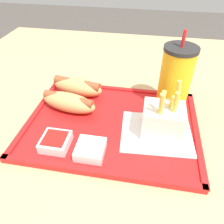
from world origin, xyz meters
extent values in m
cube|color=tan|center=(0.00, 0.00, 0.38)|extent=(1.10, 1.15, 0.76)
cube|color=red|center=(0.00, -0.02, 0.76)|extent=(0.38, 0.28, 0.01)
cube|color=red|center=(0.00, -0.15, 0.77)|extent=(0.38, 0.01, 0.00)
cube|color=red|center=(0.00, 0.12, 0.77)|extent=(0.38, 0.01, 0.00)
cube|color=red|center=(-0.18, -0.02, 0.77)|extent=(0.01, 0.28, 0.00)
cube|color=red|center=(0.19, -0.02, 0.77)|extent=(0.01, 0.28, 0.00)
cube|color=white|center=(0.10, -0.03, 0.77)|extent=(0.16, 0.14, 0.00)
cylinder|color=gold|center=(0.13, 0.08, 0.84)|extent=(0.07, 0.07, 0.14)
cylinder|color=#262626|center=(0.13, 0.08, 0.92)|extent=(0.07, 0.07, 0.01)
cylinder|color=red|center=(0.13, 0.08, 0.94)|extent=(0.01, 0.01, 0.03)
ellipsoid|color=tan|center=(-0.11, 0.08, 0.79)|extent=(0.14, 0.07, 0.04)
cylinder|color=brown|center=(-0.11, 0.08, 0.80)|extent=(0.13, 0.04, 0.02)
ellipsoid|color=tan|center=(-0.11, 0.01, 0.79)|extent=(0.14, 0.07, 0.04)
cylinder|color=brown|center=(-0.11, 0.01, 0.80)|extent=(0.13, 0.04, 0.02)
cube|color=silver|center=(0.11, -0.03, 0.80)|extent=(0.08, 0.07, 0.06)
cylinder|color=#E5C14C|center=(0.10, -0.04, 0.84)|extent=(0.02, 0.02, 0.08)
cylinder|color=#E5C14C|center=(0.10, -0.05, 0.84)|extent=(0.02, 0.02, 0.09)
cylinder|color=#E5C14C|center=(0.13, -0.03, 0.84)|extent=(0.01, 0.02, 0.08)
cylinder|color=#E5C14C|center=(0.12, -0.02, 0.83)|extent=(0.02, 0.02, 0.06)
cylinder|color=#E5C14C|center=(0.13, -0.01, 0.85)|extent=(0.02, 0.01, 0.08)
cube|color=silver|center=(-0.02, -0.11, 0.78)|extent=(0.05, 0.05, 0.02)
cube|color=white|center=(-0.02, -0.11, 0.79)|extent=(0.04, 0.04, 0.00)
cube|color=silver|center=(-0.10, -0.10, 0.78)|extent=(0.05, 0.05, 0.02)
cube|color=#B21914|center=(-0.10, -0.10, 0.79)|extent=(0.04, 0.04, 0.00)
camera|label=1|loc=(0.07, -0.38, 1.10)|focal=35.00mm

